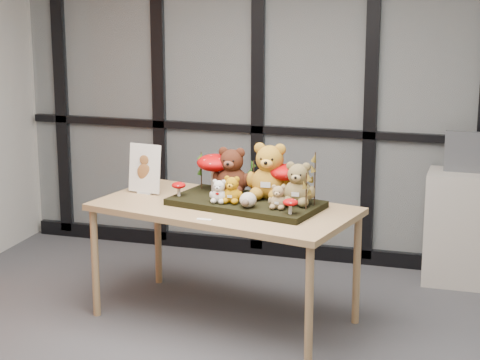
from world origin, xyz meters
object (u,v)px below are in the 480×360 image
(bear_tan_back, at_px, (298,181))
(mushroom_front_left, at_px, (179,188))
(mushroom_back_right, at_px, (286,180))
(diorama_tray, at_px, (246,203))
(mushroom_front_right, at_px, (290,206))
(bear_beige_small, at_px, (278,196))
(mushroom_back_left, at_px, (215,171))
(sign_holder, at_px, (145,170))
(bear_pooh_yellow, at_px, (270,168))
(monitor, at_px, (474,153))
(cabinet, at_px, (469,229))
(bear_small_yellow, at_px, (232,188))
(display_table, at_px, (224,216))
(bear_white_bow, at_px, (219,190))
(bear_brown_medium, at_px, (232,168))
(plush_cream_hedgehog, at_px, (248,199))

(bear_tan_back, relative_size, mushroom_front_left, 2.91)
(bear_tan_back, bearing_deg, mushroom_back_right, 146.71)
(diorama_tray, bearing_deg, mushroom_front_right, -21.53)
(bear_beige_small, bearing_deg, mushroom_back_left, 160.92)
(sign_holder, bearing_deg, mushroom_front_left, -17.86)
(bear_pooh_yellow, distance_m, bear_tan_back, 0.25)
(monitor, bearing_deg, cabinet, -90.00)
(bear_small_yellow, relative_size, cabinet, 0.23)
(display_table, relative_size, bear_beige_small, 10.86)
(bear_pooh_yellow, relative_size, bear_tan_back, 1.33)
(mushroom_back_right, bearing_deg, bear_beige_small, -86.38)
(display_table, distance_m, bear_white_bow, 0.20)
(monitor, bearing_deg, mushroom_front_left, -146.99)
(bear_brown_medium, bearing_deg, bear_small_yellow, -60.01)
(bear_pooh_yellow, xyz_separation_m, bear_brown_medium, (-0.27, 0.04, -0.03))
(monitor, bearing_deg, mushroom_front_right, -126.19)
(bear_pooh_yellow, height_order, bear_small_yellow, bear_pooh_yellow)
(bear_pooh_yellow, relative_size, cabinet, 0.47)
(monitor, bearing_deg, mushroom_back_left, -149.19)
(diorama_tray, xyz_separation_m, bear_brown_medium, (-0.14, 0.15, 0.19))
(bear_small_yellow, height_order, bear_white_bow, bear_small_yellow)
(mushroom_back_left, relative_size, mushroom_front_right, 2.61)
(mushroom_back_right, relative_size, monitor, 0.60)
(bear_brown_medium, xyz_separation_m, bear_white_bow, (-0.00, -0.26, -0.09))
(display_table, relative_size, sign_holder, 5.30)
(plush_cream_hedgehog, bearing_deg, bear_pooh_yellow, 88.81)
(diorama_tray, bearing_deg, bear_beige_small, -16.42)
(diorama_tray, bearing_deg, monitor, 52.56)
(bear_small_yellow, height_order, mushroom_back_right, mushroom_back_right)
(plush_cream_hedgehog, xyz_separation_m, mushroom_back_right, (0.17, 0.28, 0.07))
(mushroom_back_right, bearing_deg, cabinet, 42.01)
(cabinet, bearing_deg, mushroom_back_right, -137.99)
(bear_white_bow, xyz_separation_m, bear_beige_small, (0.40, -0.03, 0.00))
(bear_brown_medium, bearing_deg, mushroom_back_right, 7.26)
(mushroom_front_left, relative_size, sign_holder, 0.30)
(bear_small_yellow, bearing_deg, mushroom_front_right, -7.54)
(bear_beige_small, bearing_deg, mushroom_front_right, -31.97)
(bear_white_bow, distance_m, mushroom_back_right, 0.45)
(mushroom_front_left, bearing_deg, bear_brown_medium, 29.52)
(mushroom_back_left, bearing_deg, bear_pooh_yellow, -10.09)
(bear_pooh_yellow, relative_size, mushroom_back_left, 1.45)
(mushroom_back_left, bearing_deg, bear_white_bow, -66.92)
(bear_tan_back, height_order, mushroom_back_right, bear_tan_back)
(bear_pooh_yellow, relative_size, plush_cream_hedgehog, 3.77)
(bear_brown_medium, relative_size, plush_cream_hedgehog, 3.24)
(diorama_tray, xyz_separation_m, plush_cream_hedgehog, (0.06, -0.17, 0.07))
(bear_brown_medium, xyz_separation_m, mushroom_front_right, (0.50, -0.39, -0.12))
(bear_small_yellow, relative_size, monitor, 0.46)
(bear_small_yellow, height_order, mushroom_front_left, bear_small_yellow)
(mushroom_front_right, bearing_deg, bear_brown_medium, 141.96)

